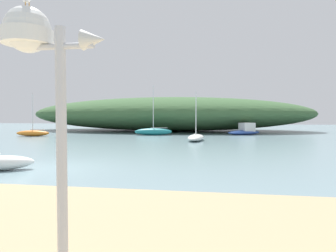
{
  "coord_description": "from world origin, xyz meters",
  "views": [
    {
      "loc": [
        6.27,
        -10.78,
        2.1
      ],
      "look_at": [
        3.87,
        4.2,
        1.55
      ],
      "focal_mm": 31.49,
      "sensor_mm": 36.0,
      "label": 1
    }
  ],
  "objects_px": {
    "sailboat_far_right": "(33,133)",
    "mast_structure": "(37,52)",
    "sailboat_far_left": "(196,137)",
    "motorboat_east_reach": "(245,131)",
    "sailboat_inner_mooring": "(153,131)"
  },
  "relations": [
    {
      "from": "sailboat_inner_mooring",
      "to": "sailboat_far_right",
      "type": "height_order",
      "value": "sailboat_inner_mooring"
    },
    {
      "from": "sailboat_far_right",
      "to": "motorboat_east_reach",
      "type": "bearing_deg",
      "value": 14.57
    },
    {
      "from": "sailboat_inner_mooring",
      "to": "sailboat_far_left",
      "type": "height_order",
      "value": "sailboat_inner_mooring"
    },
    {
      "from": "sailboat_inner_mooring",
      "to": "sailboat_far_left",
      "type": "relative_size",
      "value": 1.28
    },
    {
      "from": "sailboat_inner_mooring",
      "to": "sailboat_far_right",
      "type": "distance_m",
      "value": 12.18
    },
    {
      "from": "sailboat_far_left",
      "to": "sailboat_inner_mooring",
      "type": "bearing_deg",
      "value": 128.67
    },
    {
      "from": "mast_structure",
      "to": "sailboat_far_right",
      "type": "distance_m",
      "value": 29.0
    },
    {
      "from": "sailboat_far_right",
      "to": "mast_structure",
      "type": "bearing_deg",
      "value": -56.04
    },
    {
      "from": "motorboat_east_reach",
      "to": "sailboat_far_right",
      "type": "bearing_deg",
      "value": -165.43
    },
    {
      "from": "mast_structure",
      "to": "sailboat_far_left",
      "type": "height_order",
      "value": "sailboat_far_left"
    },
    {
      "from": "mast_structure",
      "to": "sailboat_far_left",
      "type": "xyz_separation_m",
      "value": [
        0.46,
        21.22,
        -2.55
      ]
    },
    {
      "from": "sailboat_far_right",
      "to": "sailboat_inner_mooring",
      "type": "bearing_deg",
      "value": 16.04
    },
    {
      "from": "motorboat_east_reach",
      "to": "sailboat_inner_mooring",
      "type": "bearing_deg",
      "value": -167.25
    },
    {
      "from": "sailboat_far_left",
      "to": "sailboat_far_right",
      "type": "bearing_deg",
      "value": 170.6
    },
    {
      "from": "sailboat_far_left",
      "to": "sailboat_far_right",
      "type": "height_order",
      "value": "sailboat_far_right"
    }
  ]
}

